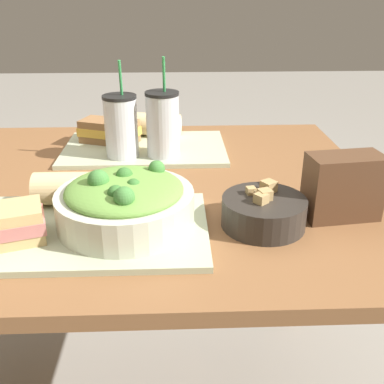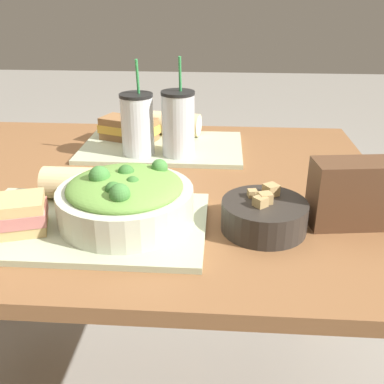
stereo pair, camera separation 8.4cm
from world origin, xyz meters
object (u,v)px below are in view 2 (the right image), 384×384
(drink_cup_dark, at_px, (138,126))
(salad_bowl, at_px, (126,198))
(napkin_folded, at_px, (105,179))
(sandwich_far, at_px, (129,129))
(sandwich_near, at_px, (3,216))
(baguette_near, at_px, (86,183))
(drink_cup_red, at_px, (178,126))
(soup_bowl, at_px, (264,214))
(chip_bag, at_px, (349,194))
(baguette_far, at_px, (174,124))

(drink_cup_dark, bearing_deg, salad_bowl, -83.37)
(napkin_folded, bearing_deg, sandwich_far, 89.03)
(sandwich_near, relative_size, napkin_folded, 0.96)
(baguette_near, xyz_separation_m, drink_cup_red, (0.17, 0.28, 0.05))
(drink_cup_dark, bearing_deg, sandwich_near, -111.20)
(drink_cup_red, bearing_deg, soup_bowl, -61.94)
(sandwich_near, height_order, sandwich_far, same)
(baguette_near, distance_m, chip_bag, 0.53)
(baguette_far, xyz_separation_m, chip_bag, (0.39, -0.51, 0.02))
(soup_bowl, height_order, drink_cup_red, drink_cup_red)
(salad_bowl, height_order, chip_bag, chip_bag)
(salad_bowl, relative_size, napkin_folded, 1.46)
(baguette_far, xyz_separation_m, drink_cup_dark, (-0.08, -0.18, 0.04))
(sandwich_far, height_order, chip_bag, chip_bag)
(sandwich_far, distance_m, drink_cup_dark, 0.14)
(baguette_far, height_order, chip_bag, chip_bag)
(sandwich_far, relative_size, napkin_folded, 1.04)
(sandwich_far, relative_size, drink_cup_dark, 0.74)
(soup_bowl, bearing_deg, salad_bowl, -179.75)
(salad_bowl, bearing_deg, baguette_far, 86.37)
(sandwich_near, xyz_separation_m, drink_cup_dark, (0.17, 0.43, 0.04))
(soup_bowl, bearing_deg, chip_bag, 11.35)
(sandwich_far, height_order, napkin_folded, sandwich_far)
(sandwich_near, distance_m, baguette_far, 0.66)
(sandwich_near, distance_m, chip_bag, 0.64)
(sandwich_far, xyz_separation_m, drink_cup_dark, (0.05, -0.12, 0.04))
(sandwich_near, bearing_deg, drink_cup_dark, 50.78)
(soup_bowl, distance_m, baguette_near, 0.38)
(soup_bowl, bearing_deg, napkin_folded, 149.12)
(napkin_folded, bearing_deg, baguette_near, -92.81)
(baguette_far, distance_m, drink_cup_red, 0.18)
(salad_bowl, bearing_deg, sandwich_near, -163.70)
(sandwich_near, height_order, chip_bag, chip_bag)
(salad_bowl, height_order, soup_bowl, salad_bowl)
(baguette_far, bearing_deg, soup_bowl, -145.82)
(baguette_near, xyz_separation_m, napkin_folded, (0.01, 0.13, -0.04))
(salad_bowl, distance_m, baguette_near, 0.14)
(salad_bowl, xyz_separation_m, drink_cup_red, (0.06, 0.37, 0.03))
(napkin_folded, bearing_deg, chip_bag, -19.37)
(drink_cup_red, bearing_deg, baguette_far, 99.41)
(salad_bowl, xyz_separation_m, baguette_near, (-0.10, 0.09, -0.01))
(sandwich_far, bearing_deg, drink_cup_red, -16.14)
(chip_bag, bearing_deg, drink_cup_dark, 136.68)
(baguette_far, bearing_deg, sandwich_far, 125.94)
(sandwich_near, bearing_deg, baguette_far, 49.97)
(sandwich_far, xyz_separation_m, chip_bag, (0.51, -0.46, 0.02))
(baguette_near, distance_m, drink_cup_dark, 0.29)
(soup_bowl, height_order, baguette_far, same)
(salad_bowl, distance_m, drink_cup_red, 0.38)
(chip_bag, bearing_deg, sandwich_far, 131.15)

